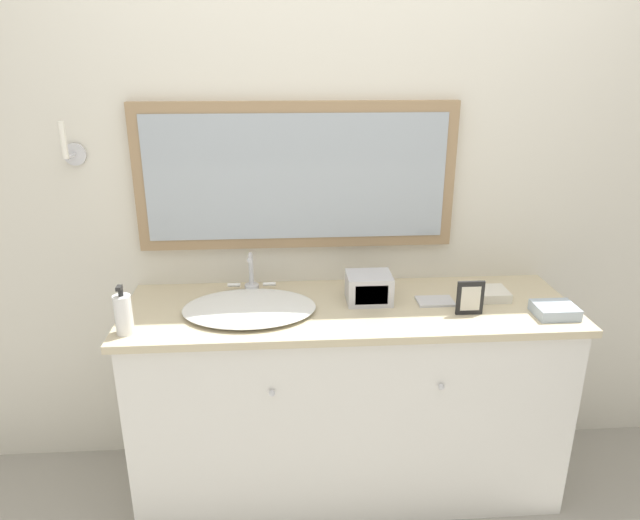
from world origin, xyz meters
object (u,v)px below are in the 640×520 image
object	(u,v)px
appliance_box	(369,288)
picture_frame	(470,298)
sink_basin	(250,307)
soap_bottle	(123,314)

from	to	relation	value
appliance_box	picture_frame	world-z (taller)	picture_frame
sink_basin	appliance_box	bearing A→B (deg)	7.49
soap_bottle	appliance_box	world-z (taller)	soap_bottle
sink_basin	appliance_box	size ratio (longest dim) A/B	2.88
soap_bottle	appliance_box	distance (m)	0.95
appliance_box	picture_frame	xyz separation A→B (m)	(0.37, -0.15, 0.01)
sink_basin	appliance_box	world-z (taller)	sink_basin
sink_basin	picture_frame	size ratio (longest dim) A/B	3.81
sink_basin	appliance_box	xyz separation A→B (m)	(0.48, 0.06, 0.04)
picture_frame	soap_bottle	bearing A→B (deg)	-176.79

